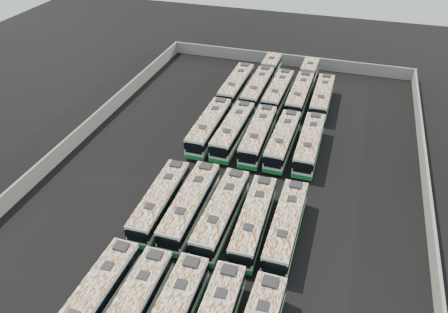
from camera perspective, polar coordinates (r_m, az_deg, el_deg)
ground at (r=53.66m, az=1.09°, el=-2.76°), size 140.00×140.00×0.00m
perimeter_wall at (r=53.00m, az=1.10°, el=-1.82°), size 45.20×73.20×2.20m
bus_front_far_left at (r=40.24m, az=-16.63°, el=-17.55°), size 2.77×11.99×3.37m
bus_front_left at (r=38.85m, az=-12.01°, el=-19.14°), size 2.60×11.91×3.35m
bus_midfront_far_left at (r=48.07m, az=-8.31°, el=-5.78°), size 2.80×11.93×3.34m
bus_midfront_left at (r=47.06m, az=-4.43°, el=-6.37°), size 2.69×12.44×3.50m
bus_midfront_center at (r=45.99m, az=-0.34°, el=-7.43°), size 2.78×12.37×3.48m
bus_midfront_right at (r=45.38m, az=3.88°, el=-8.35°), size 2.81×11.95×3.35m
bus_midfront_far_right at (r=45.04m, az=8.09°, el=-9.03°), size 2.57×12.09×3.41m
bus_midback_far_left at (r=60.28m, az=-1.93°, el=3.90°), size 2.64×12.41×3.50m
bus_midback_left at (r=59.45m, az=1.17°, el=3.42°), size 2.90×12.34×3.46m
bus_midback_center at (r=58.59m, az=4.48°, el=2.79°), size 2.76×12.30×3.46m
bus_midback_right at (r=58.00m, az=7.68°, el=2.14°), size 2.76×11.95×3.35m
bus_midback_far_right at (r=57.76m, az=11.09°, el=1.64°), size 2.57×12.10×3.41m
bus_back_far_left at (r=71.78m, az=1.61°, el=9.23°), size 2.69×12.40×3.49m
bus_back_left at (r=73.82m, az=5.03°, el=9.82°), size 2.73×18.86×3.42m
bus_back_center at (r=70.26m, az=7.07°, el=8.33°), size 2.81×12.09×3.39m
bus_back_right at (r=72.71m, az=10.29°, el=8.97°), size 2.72×18.68×3.38m
bus_back_far_right at (r=69.76m, az=12.68°, el=7.51°), size 2.56×11.98×3.37m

